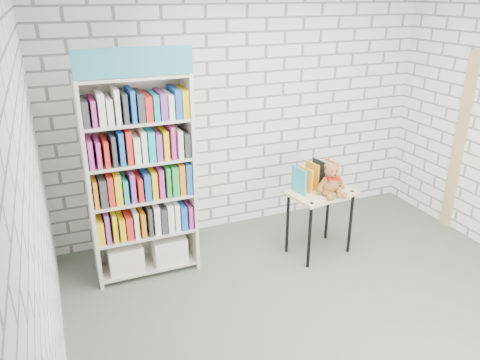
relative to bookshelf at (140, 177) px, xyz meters
name	(u,v)px	position (x,y,z in m)	size (l,w,h in m)	color
ground	(333,314)	(1.38, -1.36, -1.03)	(4.50, 4.50, 0.00)	#4E584A
room_shell	(351,120)	(1.38, -1.36, 0.76)	(4.52, 4.02, 2.81)	silver
bookshelf	(140,177)	(0.00, 0.00, 0.00)	(1.01, 0.39, 2.26)	beige
display_table	(321,200)	(1.80, -0.37, -0.40)	(0.75, 0.58, 0.73)	#D7B781
table_books	(315,176)	(1.79, -0.26, -0.16)	(0.50, 0.29, 0.28)	#2BA5BA
teddy_bear	(331,182)	(1.86, -0.46, -0.16)	(0.31, 0.29, 0.33)	brown
door_trim	(459,143)	(3.60, -0.41, 0.02)	(0.05, 0.12, 2.10)	tan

